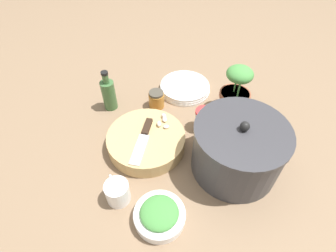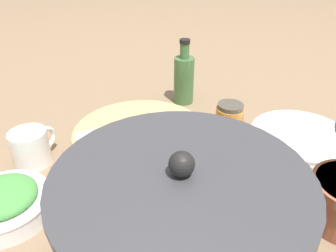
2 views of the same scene
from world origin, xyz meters
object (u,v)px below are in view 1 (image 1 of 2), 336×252
Objects in this scene: cutting_board at (146,141)px; plate_stack at (185,88)px; honey_jar at (156,99)px; herb_bowl at (160,215)px; oil_bottle at (109,94)px; chef_knife at (143,138)px; spice_jar at (203,119)px; garlic_cloves at (163,121)px; potted_herb at (236,93)px; stock_pot at (238,149)px; coffee_mug at (117,192)px.

cutting_board reaches higher than plate_stack.
honey_jar reaches higher than plate_stack.
oil_bottle is at bearing -177.50° from herb_bowl.
oil_bottle is (-0.25, -0.06, 0.01)m from chef_knife.
herb_bowl is at bearing -44.45° from spice_jar.
oil_bottle is (-0.24, -0.29, 0.02)m from spice_jar.
garlic_cloves is 0.33m from herb_bowl.
garlic_cloves is 0.25m from oil_bottle.
cutting_board is 0.21m from honey_jar.
honey_jar is (-0.17, -0.12, -0.01)m from spice_jar.
potted_herb is at bearing 105.98° from spice_jar.
potted_herb is (-0.05, 0.38, 0.06)m from cutting_board.
garlic_cloves is at bearing -143.71° from stock_pot.
stock_pot is at bearing 5.09° from spice_jar.
spice_jar reaches higher than garlic_cloves.
plate_stack is (-0.50, 0.30, -0.01)m from herb_bowl.
stock_pot is at bearing 86.41° from coffee_mug.
garlic_cloves is 0.41× the size of oil_bottle.
honey_jar is at bearing 70.40° from oil_bottle.
coffee_mug is (0.20, -0.22, -0.03)m from garlic_cloves.
stock_pot is (0.37, 0.14, 0.05)m from honey_jar.
oil_bottle is (-0.21, -0.15, 0.01)m from garlic_cloves.
plate_stack is at bearing -143.83° from potted_herb.
plate_stack is at bearing 108.87° from honey_jar.
chef_knife reaches higher than plate_stack.
stock_pot reaches higher than garlic_cloves.
coffee_mug is 0.57m from potted_herb.
coffee_mug is (0.16, -0.14, 0.01)m from cutting_board.
stock_pot is at bearing 20.34° from honey_jar.
spice_jar is 0.40× the size of plate_stack.
chef_knife is 2.60× the size of garlic_cloves.
cutting_board is at bearing -87.81° from spice_jar.
plate_stack is (-0.20, 0.17, -0.05)m from garlic_cloves.
garlic_cloves is 0.36× the size of potted_herb.
oil_bottle is 0.60× the size of stock_pot.
coffee_mug is 0.35× the size of stock_pot.
coffee_mug reaches higher than garlic_cloves.
garlic_cloves is at bearing -119.16° from chef_knife.
honey_jar reaches higher than chef_knife.
coffee_mug is 0.42m from honey_jar.
plate_stack is at bearing 133.08° from cutting_board.
honey_jar is (-0.34, 0.24, -0.00)m from coffee_mug.
spice_jar reaches higher than herb_bowl.
stock_pot is 0.28m from potted_herb.
herb_bowl is at bearing 2.50° from oil_bottle.
garlic_cloves reaches higher than chef_knife.
plate_stack is (-0.39, 0.39, -0.02)m from coffee_mug.
herb_bowl reaches higher than cutting_board.
spice_jar is 1.21× the size of honey_jar.
garlic_cloves is 0.29m from coffee_mug.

